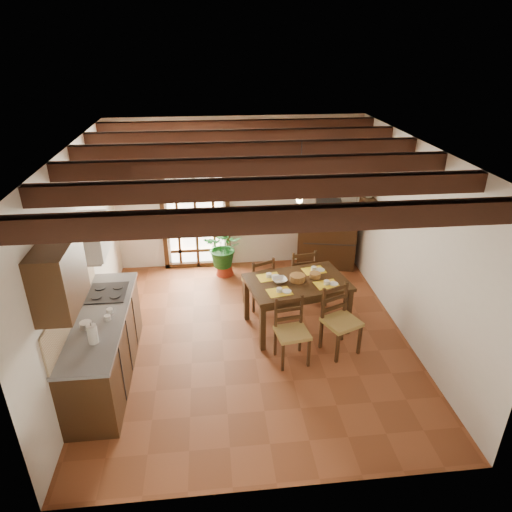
{
  "coord_description": "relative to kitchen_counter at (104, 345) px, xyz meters",
  "views": [
    {
      "loc": [
        -0.54,
        -5.51,
        4.03
      ],
      "look_at": [
        0.1,
        0.4,
        1.15
      ],
      "focal_mm": 32.0,
      "sensor_mm": 36.0,
      "label": 1
    }
  ],
  "objects": [
    {
      "name": "ground_plane",
      "position": [
        1.96,
        0.6,
        -0.47
      ],
      "size": [
        5.0,
        5.0,
        0.0
      ],
      "primitive_type": "plane",
      "color": "brown"
    },
    {
      "name": "room_shell",
      "position": [
        1.96,
        0.6,
        1.34
      ],
      "size": [
        4.52,
        5.02,
        2.81
      ],
      "color": "silver",
      "rests_on": "ground_plane"
    },
    {
      "name": "ceiling_beams",
      "position": [
        1.96,
        0.6,
        2.22
      ],
      "size": [
        4.5,
        4.34,
        0.2
      ],
      "color": "black",
      "rests_on": "room_shell"
    },
    {
      "name": "french_door",
      "position": [
        1.16,
        3.05,
        0.7
      ],
      "size": [
        1.26,
        0.11,
        2.32
      ],
      "color": "white",
      "rests_on": "ground_plane"
    },
    {
      "name": "kitchen_counter",
      "position": [
        0.0,
        0.0,
        0.0
      ],
      "size": [
        0.64,
        2.25,
        1.38
      ],
      "color": "#341F10",
      "rests_on": "ground_plane"
    },
    {
      "name": "upper_cabinet",
      "position": [
        -0.12,
        -0.7,
        1.38
      ],
      "size": [
        0.35,
        0.8,
        0.7
      ],
      "primitive_type": "cube",
      "color": "#341F10",
      "rests_on": "room_shell"
    },
    {
      "name": "range_hood",
      "position": [
        -0.09,
        0.55,
        1.26
      ],
      "size": [
        0.38,
        0.6,
        0.54
      ],
      "color": "white",
      "rests_on": "room_shell"
    },
    {
      "name": "counter_items",
      "position": [
        0.0,
        0.09,
        0.49
      ],
      "size": [
        0.5,
        1.43,
        0.25
      ],
      "color": "black",
      "rests_on": "kitchen_counter"
    },
    {
      "name": "dining_table",
      "position": [
        2.65,
        0.85,
        0.21
      ],
      "size": [
        1.6,
        1.19,
        0.79
      ],
      "rotation": [
        0.0,
        0.0,
        0.19
      ],
      "color": "#332110",
      "rests_on": "ground_plane"
    },
    {
      "name": "chair_near_left",
      "position": [
        2.44,
        0.05,
        -0.19
      ],
      "size": [
        0.48,
        0.46,
        0.92
      ],
      "rotation": [
        0.0,
        0.0,
        0.15
      ],
      "color": "#AB8C48",
      "rests_on": "ground_plane"
    },
    {
      "name": "chair_near_right",
      "position": [
        3.14,
        0.19,
        -0.17
      ],
      "size": [
        0.58,
        0.57,
        0.98
      ],
      "rotation": [
        0.0,
        0.0,
        0.41
      ],
      "color": "#AB8C48",
      "rests_on": "ground_plane"
    },
    {
      "name": "chair_far_left",
      "position": [
        2.15,
        1.5,
        -0.19
      ],
      "size": [
        0.53,
        0.52,
        0.89
      ],
      "rotation": [
        0.0,
        0.0,
        3.53
      ],
      "color": "#AB8C48",
      "rests_on": "ground_plane"
    },
    {
      "name": "chair_far_right",
      "position": [
        2.86,
        1.64,
        -0.18
      ],
      "size": [
        0.49,
        0.47,
        0.95
      ],
      "rotation": [
        0.0,
        0.0,
        3.28
      ],
      "color": "#AB8C48",
      "rests_on": "ground_plane"
    },
    {
      "name": "table_setting",
      "position": [
        2.65,
        0.85,
        0.38
      ],
      "size": [
        1.06,
        0.7,
        0.1
      ],
      "rotation": [
        0.0,
        0.0,
        0.19
      ],
      "color": "yellow",
      "rests_on": "dining_table"
    },
    {
      "name": "table_bowl",
      "position": [
        2.38,
        0.85,
        0.34
      ],
      "size": [
        0.25,
        0.25,
        0.05
      ],
      "primitive_type": "imported",
      "rotation": [
        0.0,
        0.0,
        0.18
      ],
      "color": "white",
      "rests_on": "dining_table"
    },
    {
      "name": "sideboard",
      "position": [
        3.6,
        2.83,
        -0.02
      ],
      "size": [
        1.15,
        0.7,
        0.91
      ],
      "primitive_type": "cube",
      "rotation": [
        0.0,
        0.0,
        -0.21
      ],
      "color": "#341F10",
      "rests_on": "ground_plane"
    },
    {
      "name": "crt_tv",
      "position": [
        3.6,
        2.82,
        0.63
      ],
      "size": [
        0.53,
        0.5,
        0.39
      ],
      "rotation": [
        0.0,
        0.0,
        -0.19
      ],
      "color": "black",
      "rests_on": "sideboard"
    },
    {
      "name": "fuse_box",
      "position": [
        3.46,
        3.08,
        1.28
      ],
      "size": [
        0.25,
        0.03,
        0.32
      ],
      "primitive_type": "cube",
      "color": "white",
      "rests_on": "room_shell"
    },
    {
      "name": "plant_pot",
      "position": [
        1.65,
        2.63,
        -0.36
      ],
      "size": [
        0.33,
        0.33,
        0.2
      ],
      "primitive_type": "cone",
      "color": "maroon",
      "rests_on": "ground_plane"
    },
    {
      "name": "potted_plant",
      "position": [
        1.65,
        2.63,
        0.1
      ],
      "size": [
        2.07,
        1.87,
        1.99
      ],
      "primitive_type": "imported",
      "rotation": [
        0.0,
        0.0,
        -0.21
      ],
      "color": "#144C19",
      "rests_on": "ground_plane"
    },
    {
      "name": "wall_shelf",
      "position": [
        4.1,
        2.2,
        1.04
      ],
      "size": [
        0.2,
        0.42,
        0.2
      ],
      "color": "#341F10",
      "rests_on": "room_shell"
    },
    {
      "name": "shelf_vase",
      "position": [
        4.1,
        2.2,
        1.18
      ],
      "size": [
        0.15,
        0.15,
        0.15
      ],
      "primitive_type": "imported",
      "color": "#B2BFB2",
      "rests_on": "wall_shelf"
    },
    {
      "name": "shelf_flowers",
      "position": [
        4.1,
        2.2,
        1.38
      ],
      "size": [
        0.14,
        0.14,
        0.36
      ],
      "color": "yellow",
      "rests_on": "shelf_vase"
    },
    {
      "name": "framed_picture",
      "position": [
        4.18,
        2.2,
        1.58
      ],
      "size": [
        0.03,
        0.32,
        0.32
      ],
      "color": "brown",
      "rests_on": "room_shell"
    },
    {
      "name": "pendant_lamp",
      "position": [
        2.65,
        0.95,
        1.6
      ],
      "size": [
        0.36,
        0.36,
        0.84
      ],
      "color": "black",
      "rests_on": "room_shell"
    }
  ]
}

